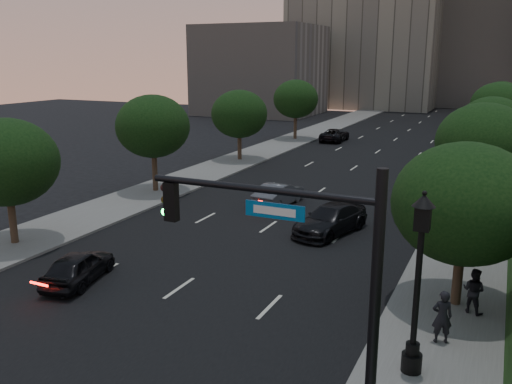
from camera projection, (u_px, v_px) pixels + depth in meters
The scene contains 26 objects.
ground at pixel (95, 347), 17.54m from camera, with size 160.00×160.00×0.00m, color black.
road_surface at pixel (347, 173), 43.92m from camera, with size 16.00×140.00×0.02m, color black.
sidewalk_right at pixel (484, 184), 39.71m from camera, with size 4.50×140.00×0.15m, color slate.
sidewalk_left at pixel (235, 162), 48.11m from camera, with size 4.50×140.00×0.15m, color slate.
office_block_left at pixel (369, 19), 100.31m from camera, with size 26.00×20.00×32.00m, color gray.
office_block_mid at pixel (486, 36), 101.65m from camera, with size 22.00×18.00×26.00m, color #A19C93.
office_block_filler at pixel (261, 70), 88.06m from camera, with size 18.00×16.00×14.00m, color #A19C93.
tree_right_a at pixel (465, 204), 19.39m from camera, with size 5.20×5.20×6.24m.
tree_right_b at pixel (483, 143), 29.82m from camera, with size 5.20×5.20×6.74m.
tree_right_c at pixel (492, 126), 41.37m from camera, with size 5.20×5.20×6.24m.
tree_right_d at pixel (498, 105), 53.57m from camera, with size 5.20×5.20×6.74m.
tree_right_e at pixel (501, 99), 66.88m from camera, with size 5.20×5.20×6.24m.
tree_left_a at pixel (6, 162), 26.01m from camera, with size 5.00×5.00×6.34m.
tree_left_b at pixel (153, 126), 36.48m from camera, with size 5.00×5.00×6.71m.
tree_left_c at pixel (239, 114), 48.00m from camera, with size 5.00×5.00×6.34m.
tree_left_d at pixel (296, 99), 60.23m from camera, with size 5.00×5.00×6.71m.
traffic_signal_mast at pixel (324, 312), 11.89m from camera, with size 5.68×0.56×7.00m.
street_lamp at pixel (417, 293), 15.33m from camera, with size 0.64×0.64×5.62m.
sedan_near_left at pixel (78, 267), 22.41m from camera, with size 1.61×4.01×1.36m, color black.
sedan_mid_left at pixel (279, 194), 34.07m from camera, with size 1.55×4.44×1.46m, color #575960.
sedan_far_left at pixel (335, 135), 60.04m from camera, with size 2.35×5.10×1.42m, color black.
sedan_near_right at pixel (331, 220), 28.68m from camera, with size 2.11×5.18×1.50m, color black.
sedan_far_right at pixel (446, 150), 50.82m from camera, with size 1.59×3.94×1.34m, color #56595E.
pedestrian_a at pixel (442, 317), 17.33m from camera, with size 0.65×0.43×1.79m, color black.
pedestrian_b at pixel (474, 291), 19.40m from camera, with size 0.81×0.63×1.68m, color black.
pedestrian_c at pixel (462, 243), 24.20m from camera, with size 1.03×0.43×1.76m, color black.
Camera 1 is at (11.40, -12.12, 9.13)m, focal length 38.00 mm.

